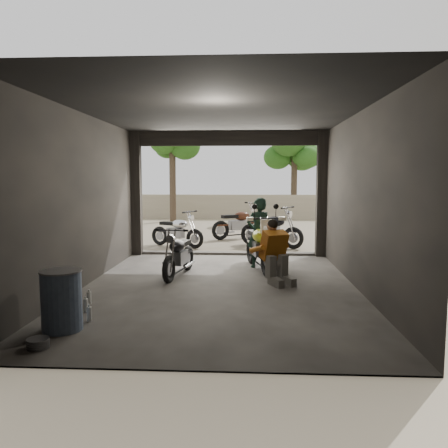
# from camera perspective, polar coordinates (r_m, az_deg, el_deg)

# --- Properties ---
(ground) EXTENTS (80.00, 80.00, 0.00)m
(ground) POSITION_cam_1_polar(r_m,az_deg,el_deg) (8.10, -0.60, -8.39)
(ground) COLOR #7A6D56
(ground) RESTS_ON ground
(garage) EXTENTS (7.00, 7.13, 3.20)m
(garage) POSITION_cam_1_polar(r_m,az_deg,el_deg) (8.43, -0.37, 0.99)
(garage) COLOR #2D2B28
(garage) RESTS_ON ground
(boundary_wall) EXTENTS (18.00, 0.30, 1.20)m
(boundary_wall) POSITION_cam_1_polar(r_m,az_deg,el_deg) (21.89, 1.77, 2.29)
(boundary_wall) COLOR gray
(boundary_wall) RESTS_ON ground
(tree_left) EXTENTS (2.20, 2.20, 5.60)m
(tree_left) POSITION_cam_1_polar(r_m,az_deg,el_deg) (20.73, -6.79, 11.41)
(tree_left) COLOR #382B1E
(tree_left) RESTS_ON ground
(tree_right) EXTENTS (2.20, 2.20, 5.00)m
(tree_right) POSITION_cam_1_polar(r_m,az_deg,el_deg) (22.01, 9.21, 9.94)
(tree_right) COLOR #382B1E
(tree_right) RESTS_ON ground
(main_bike) EXTENTS (1.14, 1.97, 1.23)m
(main_bike) POSITION_cam_1_polar(r_m,az_deg,el_deg) (9.57, 4.59, -2.42)
(main_bike) COLOR beige
(main_bike) RESTS_ON ground
(left_bike) EXTENTS (0.88, 1.62, 1.04)m
(left_bike) POSITION_cam_1_polar(r_m,az_deg,el_deg) (8.99, -5.91, -3.62)
(left_bike) COLOR black
(left_bike) RESTS_ON ground
(outside_bike_a) EXTENTS (1.72, 1.30, 1.08)m
(outside_bike_a) POSITION_cam_1_polar(r_m,az_deg,el_deg) (12.88, -6.19, -0.61)
(outside_bike_a) COLOR black
(outside_bike_a) RESTS_ON ground
(outside_bike_b) EXTENTS (1.88, 1.59, 1.20)m
(outside_bike_b) POSITION_cam_1_polar(r_m,az_deg,el_deg) (14.59, 1.94, 0.43)
(outside_bike_b) COLOR #3E1C0F
(outside_bike_b) RESTS_ON ground
(outside_bike_c) EXTENTS (1.91, 1.54, 1.21)m
(outside_bike_c) POSITION_cam_1_polar(r_m,az_deg,el_deg) (12.85, 6.18, -0.34)
(outside_bike_c) COLOR black
(outside_bike_c) RESTS_ON ground
(rider) EXTENTS (0.68, 0.57, 1.59)m
(rider) POSITION_cam_1_polar(r_m,az_deg,el_deg) (9.80, 4.56, -1.18)
(rider) COLOR black
(rider) RESTS_ON ground
(mechanic) EXTENTS (0.90, 1.00, 1.19)m
(mechanic) POSITION_cam_1_polar(r_m,az_deg,el_deg) (8.35, 6.94, -3.84)
(mechanic) COLOR #A86016
(mechanic) RESTS_ON ground
(stool) EXTENTS (0.34, 0.34, 0.47)m
(stool) POSITION_cam_1_polar(r_m,az_deg,el_deg) (9.74, 6.12, -3.59)
(stool) COLOR black
(stool) RESTS_ON ground
(helmet) EXTENTS (0.28, 0.29, 0.23)m
(helmet) POSITION_cam_1_polar(r_m,az_deg,el_deg) (9.76, 6.30, -2.46)
(helmet) COLOR silver
(helmet) RESTS_ON stool
(oil_drum) EXTENTS (0.66, 0.66, 0.81)m
(oil_drum) POSITION_cam_1_polar(r_m,az_deg,el_deg) (6.19, -20.44, -9.45)
(oil_drum) COLOR #3B4B64
(oil_drum) RESTS_ON ground
(sign_post) EXTENTS (0.81, 0.08, 2.43)m
(sign_post) POSITION_cam_1_polar(r_m,az_deg,el_deg) (11.19, 17.52, 3.82)
(sign_post) COLOR black
(sign_post) RESTS_ON ground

